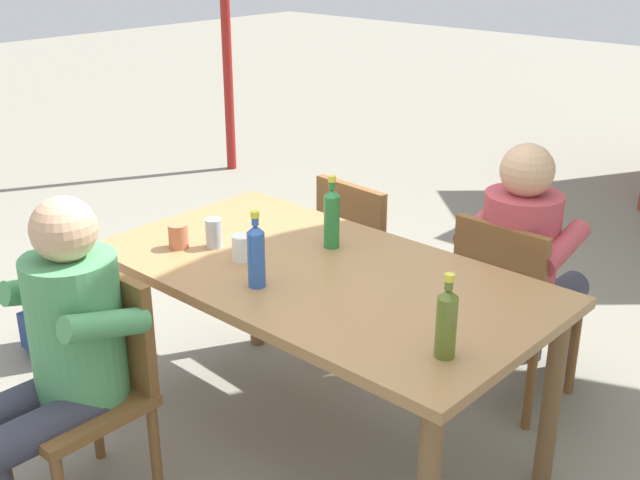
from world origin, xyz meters
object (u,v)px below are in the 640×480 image
(bottle_blue, at_px, (256,254))
(bottle_green, at_px, (332,217))
(person_in_white_shirt, at_px, (527,259))
(person_in_plaid_shirt, at_px, (58,350))
(dining_table, at_px, (320,291))
(cup_terracotta, at_px, (178,236))
(chair_near_left, at_px, (91,379))
(backpack_by_near_side, at_px, (51,316))
(cup_white, at_px, (242,248))
(chair_far_left, at_px, (367,254))
(cup_steel, at_px, (214,233))
(chair_far_right, at_px, (510,302))
(bottle_olive, at_px, (446,321))

(bottle_blue, height_order, bottle_green, bottle_green)
(person_in_white_shirt, xyz_separation_m, person_in_plaid_shirt, (-0.79, -1.76, 0.00))
(dining_table, height_order, cup_terracotta, cup_terracotta)
(chair_near_left, height_order, backpack_by_near_side, chair_near_left)
(cup_white, xyz_separation_m, backpack_by_near_side, (-1.18, -0.21, -0.63))
(chair_far_left, height_order, cup_steel, cup_steel)
(person_in_white_shirt, bearing_deg, dining_table, -114.03)
(cup_steel, distance_m, cup_white, 0.18)
(cup_steel, distance_m, backpack_by_near_side, 1.21)
(cup_terracotta, height_order, backpack_by_near_side, cup_terracotta)
(person_in_white_shirt, relative_size, bottle_green, 3.94)
(chair_far_right, bearing_deg, backpack_by_near_side, -148.83)
(person_in_plaid_shirt, relative_size, bottle_green, 3.94)
(bottle_green, distance_m, cup_steel, 0.48)
(person_in_white_shirt, height_order, cup_white, person_in_white_shirt)
(chair_far_right, bearing_deg, bottle_blue, -114.14)
(chair_far_right, xyz_separation_m, bottle_olive, (0.31, -0.99, 0.41))
(chair_far_right, bearing_deg, chair_far_left, 179.99)
(cup_white, bearing_deg, dining_table, 25.85)
(person_in_plaid_shirt, relative_size, cup_white, 11.60)
(bottle_blue, relative_size, bottle_green, 0.96)
(chair_far_right, relative_size, cup_terracotta, 8.83)
(person_in_plaid_shirt, distance_m, cup_steel, 0.78)
(backpack_by_near_side, bearing_deg, cup_white, 10.24)
(person_in_plaid_shirt, xyz_separation_m, cup_steel, (-0.07, 0.76, 0.18))
(dining_table, bearing_deg, person_in_white_shirt, 65.97)
(person_in_plaid_shirt, distance_m, cup_terracotta, 0.70)
(cup_terracotta, distance_m, backpack_by_near_side, 1.10)
(chair_far_right, bearing_deg, bottle_green, -131.52)
(person_in_plaid_shirt, bearing_deg, chair_far_right, 64.63)
(chair_far_right, height_order, cup_white, cup_white)
(person_in_white_shirt, distance_m, bottle_blue, 1.25)
(chair_near_left, bearing_deg, dining_table, 62.95)
(chair_near_left, bearing_deg, cup_steel, 96.03)
(chair_near_left, distance_m, bottle_blue, 0.74)
(dining_table, distance_m, cup_steel, 0.50)
(dining_table, bearing_deg, chair_far_left, 117.27)
(backpack_by_near_side, bearing_deg, dining_table, 13.45)
(chair_near_left, distance_m, cup_steel, 0.74)
(person_in_plaid_shirt, xyz_separation_m, cup_white, (0.11, 0.74, 0.17))
(bottle_green, height_order, cup_steel, bottle_green)
(chair_far_right, relative_size, chair_far_left, 1.00)
(chair_far_right, bearing_deg, bottle_olive, -72.36)
(chair_near_left, relative_size, chair_far_left, 1.00)
(chair_near_left, distance_m, backpack_by_near_side, 1.19)
(chair_far_right, distance_m, person_in_plaid_shirt, 1.84)
(dining_table, xyz_separation_m, chair_near_left, (-0.39, -0.77, -0.20))
(chair_far_left, xyz_separation_m, cup_terracotta, (-0.17, -1.00, 0.34))
(dining_table, relative_size, backpack_by_near_side, 4.12)
(bottle_olive, xyz_separation_m, backpack_by_near_side, (-2.17, -0.13, -0.69))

